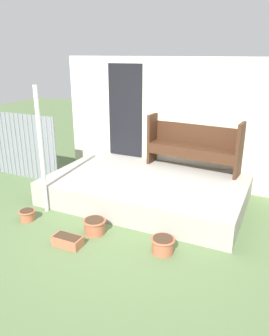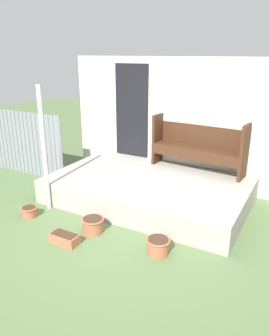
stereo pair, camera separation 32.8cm
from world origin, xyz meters
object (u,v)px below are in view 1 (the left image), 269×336
object	(u,v)px
flower_pot_left	(27,215)
flower_pot_right	(163,244)
support_post	(41,152)
bench	(194,143)
planter_box_rect	(67,241)
flower_pot_middle	(95,226)

from	to	relation	value
flower_pot_left	flower_pot_right	distance (m)	2.40
support_post	flower_pot_right	world-z (taller)	support_post
support_post	bench	size ratio (longest dim) A/B	1.16
bench	flower_pot_left	xyz separation A→B (m)	(-2.11, -2.50, -0.87)
bench	planter_box_rect	xyz separation A→B (m)	(-1.04, -2.84, -0.89)
flower_pot_left	flower_pot_right	world-z (taller)	flower_pot_right
bench	flower_pot_right	distance (m)	2.56
bench	flower_pot_left	size ratio (longest dim) A/B	6.79
flower_pot_left	planter_box_rect	world-z (taller)	flower_pot_left
bench	support_post	bearing A→B (deg)	-129.59
flower_pot_left	flower_pot_middle	xyz separation A→B (m)	(1.25, 0.12, 0.03)
support_post	planter_box_rect	size ratio (longest dim) A/B	5.03
planter_box_rect	support_post	bearing A→B (deg)	142.96
flower_pot_middle	flower_pot_right	distance (m)	1.14
flower_pot_left	flower_pot_middle	distance (m)	1.26
bench	flower_pot_middle	xyz separation A→B (m)	(-0.86, -2.37, -0.84)
support_post	flower_pot_left	xyz separation A→B (m)	(-0.07, -0.42, -1.00)
flower_pot_middle	flower_pot_right	size ratio (longest dim) A/B	1.03
flower_pot_left	planter_box_rect	bearing A→B (deg)	-17.87
support_post	flower_pot_right	distance (m)	2.54
support_post	bench	xyz separation A→B (m)	(2.05, 2.08, -0.12)
bench	flower_pot_left	world-z (taller)	bench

